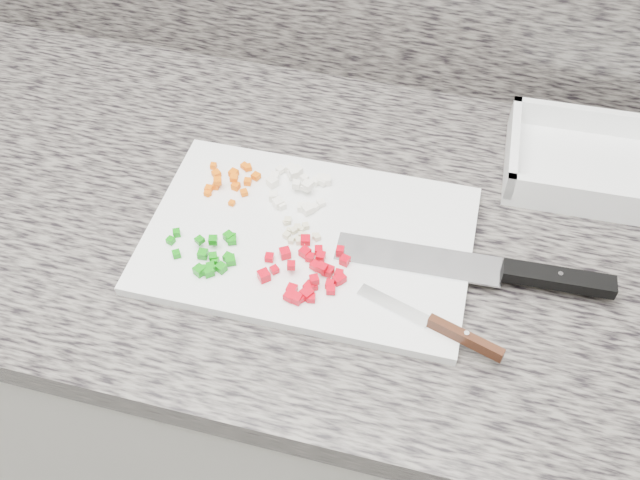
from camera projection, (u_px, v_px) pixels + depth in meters
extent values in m
cube|color=beige|center=(272.00, 373.00, 1.32)|extent=(3.92, 0.62, 0.86)
cube|color=#645E58|center=(255.00, 208.00, 0.98)|extent=(3.96, 0.64, 0.04)
cube|color=white|center=(309.00, 239.00, 0.91)|extent=(0.41, 0.28, 0.01)
cube|color=#EE6105|center=(248.00, 182.00, 0.96)|extent=(0.01, 0.01, 0.01)
cube|color=#EE6105|center=(216.00, 186.00, 0.95)|extent=(0.01, 0.01, 0.01)
cube|color=#EE6105|center=(248.00, 167.00, 0.98)|extent=(0.01, 0.01, 0.01)
cube|color=#EE6105|center=(218.00, 181.00, 0.95)|extent=(0.01, 0.01, 0.01)
cube|color=#EE6105|center=(209.00, 189.00, 0.95)|extent=(0.01, 0.01, 0.01)
cube|color=#EE6105|center=(213.00, 166.00, 0.98)|extent=(0.01, 0.01, 0.01)
cube|color=#EE6105|center=(234.00, 173.00, 0.97)|extent=(0.01, 0.01, 0.01)
cube|color=#EE6105|center=(256.00, 176.00, 0.96)|extent=(0.01, 0.01, 0.01)
cube|color=#EE6105|center=(216.00, 174.00, 0.97)|extent=(0.01, 0.01, 0.01)
cube|color=#EE6105|center=(234.00, 178.00, 0.95)|extent=(0.01, 0.01, 0.01)
cube|color=#EE6105|center=(208.00, 193.00, 0.95)|extent=(0.01, 0.01, 0.01)
cube|color=#EE6105|center=(232.00, 203.00, 0.93)|extent=(0.01, 0.01, 0.01)
cube|color=#EE6105|center=(208.00, 193.00, 0.95)|extent=(0.01, 0.01, 0.01)
cube|color=#EE6105|center=(236.00, 186.00, 0.95)|extent=(0.01, 0.01, 0.01)
cube|color=#EE6105|center=(245.00, 166.00, 0.98)|extent=(0.01, 0.01, 0.01)
cube|color=#EE6105|center=(244.00, 192.00, 0.95)|extent=(0.01, 0.01, 0.01)
cube|color=white|center=(321.00, 179.00, 0.96)|extent=(0.01, 0.01, 0.01)
cube|color=white|center=(315.00, 182.00, 0.96)|extent=(0.01, 0.01, 0.01)
cube|color=white|center=(275.00, 176.00, 0.96)|extent=(0.01, 0.01, 0.01)
cube|color=white|center=(307.00, 186.00, 0.94)|extent=(0.02, 0.02, 0.01)
cube|color=white|center=(278.00, 203.00, 0.93)|extent=(0.02, 0.02, 0.01)
cube|color=white|center=(293.00, 175.00, 0.97)|extent=(0.01, 0.01, 0.01)
cube|color=white|center=(273.00, 196.00, 0.94)|extent=(0.01, 0.01, 0.01)
cube|color=white|center=(272.00, 182.00, 0.96)|extent=(0.02, 0.02, 0.01)
cube|color=white|center=(326.00, 180.00, 0.96)|extent=(0.01, 0.01, 0.01)
cube|color=white|center=(308.00, 209.00, 0.92)|extent=(0.02, 0.02, 0.01)
cube|color=white|center=(280.00, 170.00, 0.97)|extent=(0.01, 0.01, 0.01)
cube|color=white|center=(282.00, 206.00, 0.93)|extent=(0.01, 0.01, 0.01)
cube|color=white|center=(294.00, 173.00, 0.95)|extent=(0.02, 0.02, 0.01)
cube|color=white|center=(314.00, 207.00, 0.93)|extent=(0.01, 0.01, 0.01)
cube|color=white|center=(301.00, 207.00, 0.93)|extent=(0.01, 0.01, 0.01)
cube|color=white|center=(296.00, 184.00, 0.94)|extent=(0.01, 0.01, 0.01)
cube|color=white|center=(292.00, 169.00, 0.97)|extent=(0.02, 0.02, 0.01)
cube|color=white|center=(323.00, 181.00, 0.96)|extent=(0.01, 0.01, 0.01)
cube|color=white|center=(297.00, 171.00, 0.97)|extent=(0.02, 0.02, 0.01)
cube|color=white|center=(304.00, 178.00, 0.95)|extent=(0.01, 0.01, 0.01)
cube|color=white|center=(321.00, 203.00, 0.93)|extent=(0.01, 0.01, 0.01)
cube|color=white|center=(292.00, 175.00, 0.97)|extent=(0.01, 0.01, 0.01)
cube|color=white|center=(305.00, 187.00, 0.94)|extent=(0.01, 0.01, 0.01)
cube|color=#0C820B|center=(209.00, 271.00, 0.86)|extent=(0.02, 0.02, 0.01)
cube|color=#0C820B|center=(229.00, 236.00, 0.89)|extent=(0.02, 0.02, 0.01)
cube|color=#0C820B|center=(203.00, 254.00, 0.88)|extent=(0.01, 0.01, 0.01)
cube|color=#0C820B|center=(213.00, 257.00, 0.87)|extent=(0.01, 0.01, 0.01)
cube|color=#0C820B|center=(211.00, 267.00, 0.86)|extent=(0.01, 0.01, 0.01)
cube|color=#0C820B|center=(221.00, 268.00, 0.86)|extent=(0.01, 0.01, 0.01)
cube|color=#0C820B|center=(232.00, 240.00, 0.89)|extent=(0.01, 0.01, 0.01)
cube|color=#0C820B|center=(176.00, 254.00, 0.88)|extent=(0.01, 0.01, 0.01)
cube|color=#0C820B|center=(205.00, 270.00, 0.86)|extent=(0.01, 0.01, 0.01)
cube|color=#0C820B|center=(171.00, 240.00, 0.89)|extent=(0.01, 0.01, 0.01)
cube|color=#0C820B|center=(228.00, 257.00, 0.87)|extent=(0.01, 0.01, 0.01)
cube|color=#0C820B|center=(215.00, 261.00, 0.87)|extent=(0.01, 0.01, 0.01)
cube|color=#0C820B|center=(213.00, 240.00, 0.88)|extent=(0.01, 0.01, 0.01)
cube|color=#0C820B|center=(200.00, 240.00, 0.88)|extent=(0.01, 0.01, 0.01)
cube|color=#0C820B|center=(199.00, 271.00, 0.86)|extent=(0.02, 0.02, 0.01)
cube|color=#0C820B|center=(231.00, 260.00, 0.87)|extent=(0.02, 0.02, 0.01)
cube|color=#0C820B|center=(231.00, 237.00, 0.89)|extent=(0.01, 0.01, 0.01)
cube|color=#0C820B|center=(177.00, 233.00, 0.90)|extent=(0.01, 0.01, 0.01)
cube|color=red|center=(290.00, 296.00, 0.83)|extent=(0.01, 0.01, 0.01)
cube|color=red|center=(310.00, 257.00, 0.87)|extent=(0.01, 0.01, 0.01)
cube|color=red|center=(305.00, 252.00, 0.88)|extent=(0.02, 0.02, 0.01)
cube|color=red|center=(274.00, 270.00, 0.86)|extent=(0.01, 0.01, 0.01)
cube|color=red|center=(307.00, 294.00, 0.84)|extent=(0.02, 0.02, 0.01)
cube|color=red|center=(315.00, 266.00, 0.86)|extent=(0.01, 0.01, 0.01)
cube|color=red|center=(296.00, 298.00, 0.83)|extent=(0.01, 0.01, 0.01)
cube|color=red|center=(314.00, 280.00, 0.84)|extent=(0.01, 0.01, 0.01)
cube|color=red|center=(309.00, 287.00, 0.84)|extent=(0.01, 0.01, 0.01)
cube|color=red|center=(322.00, 268.00, 0.85)|extent=(0.01, 0.01, 0.01)
cube|color=red|center=(345.00, 261.00, 0.87)|extent=(0.01, 0.01, 0.01)
cube|color=red|center=(305.00, 240.00, 0.89)|extent=(0.01, 0.01, 0.01)
cube|color=red|center=(313.00, 286.00, 0.85)|extent=(0.01, 0.01, 0.01)
cube|color=red|center=(300.00, 299.00, 0.83)|extent=(0.01, 0.01, 0.01)
cube|color=red|center=(339.00, 273.00, 0.86)|extent=(0.01, 0.01, 0.01)
cube|color=red|center=(292.00, 289.00, 0.84)|extent=(0.01, 0.01, 0.01)
cube|color=red|center=(338.00, 280.00, 0.85)|extent=(0.02, 0.02, 0.01)
cube|color=red|center=(330.00, 284.00, 0.85)|extent=(0.01, 0.01, 0.01)
cube|color=red|center=(328.00, 271.00, 0.86)|extent=(0.01, 0.01, 0.01)
cube|color=red|center=(264.00, 276.00, 0.85)|extent=(0.02, 0.02, 0.01)
cube|color=red|center=(331.00, 290.00, 0.84)|extent=(0.01, 0.01, 0.01)
cube|color=red|center=(291.00, 265.00, 0.85)|extent=(0.01, 0.01, 0.01)
cube|color=red|center=(341.00, 279.00, 0.85)|extent=(0.01, 0.01, 0.01)
cube|color=red|center=(311.00, 298.00, 0.83)|extent=(0.01, 0.01, 0.01)
cube|color=red|center=(285.00, 253.00, 0.88)|extent=(0.02, 0.02, 0.01)
cube|color=red|center=(340.00, 251.00, 0.88)|extent=(0.01, 0.01, 0.01)
cube|color=red|center=(319.00, 250.00, 0.88)|extent=(0.01, 0.01, 0.01)
cube|color=red|center=(321.00, 256.00, 0.87)|extent=(0.01, 0.01, 0.01)
cube|color=red|center=(269.00, 257.00, 0.87)|extent=(0.01, 0.01, 0.01)
cube|color=beige|center=(306.00, 226.00, 0.91)|extent=(0.01, 0.01, 0.01)
cube|color=beige|center=(291.00, 241.00, 0.89)|extent=(0.01, 0.01, 0.01)
cube|color=beige|center=(301.00, 229.00, 0.90)|extent=(0.01, 0.01, 0.01)
cube|color=beige|center=(299.00, 241.00, 0.89)|extent=(0.01, 0.01, 0.01)
cube|color=beige|center=(294.00, 230.00, 0.90)|extent=(0.01, 0.01, 0.01)
cube|color=beige|center=(287.00, 235.00, 0.90)|extent=(0.01, 0.01, 0.01)
cube|color=beige|center=(317.00, 237.00, 0.90)|extent=(0.01, 0.01, 0.01)
cube|color=beige|center=(288.00, 220.00, 0.91)|extent=(0.01, 0.01, 0.01)
cube|color=beige|center=(297.00, 239.00, 0.90)|extent=(0.01, 0.01, 0.01)
cube|color=beige|center=(289.00, 230.00, 0.90)|extent=(0.01, 0.01, 0.01)
cube|color=beige|center=(306.00, 235.00, 0.90)|extent=(0.01, 0.01, 0.00)
cube|color=beige|center=(301.00, 234.00, 0.90)|extent=(0.01, 0.01, 0.00)
cube|color=beige|center=(286.00, 223.00, 0.91)|extent=(0.01, 0.01, 0.00)
cube|color=beige|center=(315.00, 236.00, 0.90)|extent=(0.01, 0.01, 0.01)
cube|color=beige|center=(297.00, 228.00, 0.91)|extent=(0.01, 0.01, 0.01)
cube|color=beige|center=(305.00, 243.00, 0.89)|extent=(0.01, 0.01, 0.01)
cube|color=silver|center=(418.00, 259.00, 0.88)|extent=(0.21, 0.06, 0.00)
cube|color=black|center=(558.00, 279.00, 0.85)|extent=(0.13, 0.03, 0.02)
cylinder|color=silver|center=(560.00, 274.00, 0.84)|extent=(0.01, 0.01, 0.00)
cube|color=silver|center=(394.00, 306.00, 0.83)|extent=(0.09, 0.04, 0.00)
cube|color=#461F11|center=(465.00, 338.00, 0.79)|extent=(0.09, 0.04, 0.02)
cylinder|color=silver|center=(467.00, 333.00, 0.79)|extent=(0.01, 0.01, 0.00)
cube|color=white|center=(592.00, 171.00, 0.99)|extent=(0.24, 0.18, 0.01)
cube|color=white|center=(596.00, 121.00, 1.02)|extent=(0.24, 0.02, 0.04)
cube|color=white|center=(599.00, 200.00, 0.92)|extent=(0.24, 0.02, 0.04)
cube|color=white|center=(513.00, 146.00, 0.99)|extent=(0.02, 0.17, 0.04)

